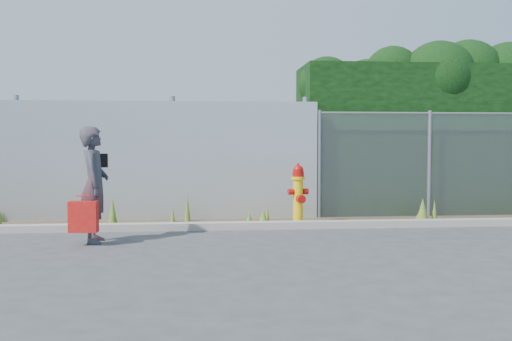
{
  "coord_description": "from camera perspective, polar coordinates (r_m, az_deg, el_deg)",
  "views": [
    {
      "loc": [
        -1.14,
        -7.59,
        1.47
      ],
      "look_at": [
        -0.3,
        1.4,
        1.0
      ],
      "focal_mm": 40.0,
      "sensor_mm": 36.0,
      "label": 1
    }
  ],
  "objects": [
    {
      "name": "ground",
      "position": [
        7.82,
        3.18,
        -7.87
      ],
      "size": [
        80.0,
        80.0,
        0.0
      ],
      "primitive_type": "plane",
      "color": "#3E3E40",
      "rests_on": "ground"
    },
    {
      "name": "curb",
      "position": [
        9.56,
        1.57,
        -5.5
      ],
      "size": [
        16.0,
        0.22,
        0.12
      ],
      "primitive_type": "cube",
      "color": "gray",
      "rests_on": "ground"
    },
    {
      "name": "weed_strip",
      "position": [
        10.1,
        -1.63,
        -4.83
      ],
      "size": [
        16.0,
        1.2,
        0.54
      ],
      "color": "#453727",
      "rests_on": "ground"
    },
    {
      "name": "corrugated_fence",
      "position": [
        10.81,
        -16.57,
        0.91
      ],
      "size": [
        8.5,
        0.21,
        2.3
      ],
      "color": "#B9BCC1",
      "rests_on": "ground"
    },
    {
      "name": "chainlink_fence",
      "position": [
        11.89,
        21.62,
        0.66
      ],
      "size": [
        6.5,
        0.07,
        2.05
      ],
      "color": "gray",
      "rests_on": "ground"
    },
    {
      "name": "hedge",
      "position": [
        12.88,
        20.37,
        5.02
      ],
      "size": [
        7.39,
        1.83,
        3.6
      ],
      "color": "black",
      "rests_on": "ground"
    },
    {
      "name": "fire_hydrant",
      "position": [
        9.9,
        4.23,
        -2.51
      ],
      "size": [
        0.36,
        0.32,
        1.08
      ],
      "rotation": [
        0.0,
        0.0,
        0.21
      ],
      "color": "yellow",
      "rests_on": "ground"
    },
    {
      "name": "woman",
      "position": [
        8.54,
        -15.88,
        -1.38
      ],
      "size": [
        0.44,
        0.64,
        1.68
      ],
      "primitive_type": "imported",
      "rotation": [
        0.0,
        0.0,
        1.64
      ],
      "color": "#0F555F",
      "rests_on": "ground"
    },
    {
      "name": "red_tote_bag",
      "position": [
        8.31,
        -16.88,
        -4.44
      ],
      "size": [
        0.39,
        0.15,
        0.52
      ],
      "rotation": [
        0.0,
        0.0,
        -0.1
      ],
      "color": "#A90919"
    },
    {
      "name": "black_shoulder_bag",
      "position": [
        8.64,
        -15.54,
        0.96
      ],
      "size": [
        0.27,
        0.11,
        0.2
      ],
      "rotation": [
        0.0,
        0.0,
        0.34
      ],
      "color": "black"
    }
  ]
}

